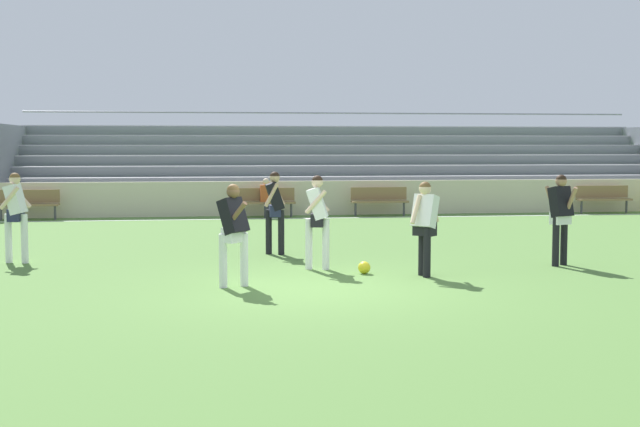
% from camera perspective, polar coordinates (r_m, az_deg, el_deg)
% --- Properties ---
extents(ground_plane, '(160.00, 160.00, 0.00)m').
position_cam_1_polar(ground_plane, '(13.62, -0.33, -5.01)').
color(ground_plane, '#517A38').
extents(field_line_sideline, '(44.00, 0.12, 0.01)m').
position_cam_1_polar(field_line_sideline, '(26.39, -4.07, -0.35)').
color(field_line_sideline, white).
rests_on(field_line_sideline, ground).
extents(sideline_wall, '(48.00, 0.16, 1.09)m').
position_cam_1_polar(sideline_wall, '(27.55, -4.25, 0.99)').
color(sideline_wall, beige).
rests_on(sideline_wall, ground).
extents(bleacher_stand, '(23.79, 5.52, 3.50)m').
position_cam_1_polar(bleacher_stand, '(31.55, 1.89, 3.27)').
color(bleacher_stand, '#B2B2B7').
rests_on(bleacher_stand, ground).
extents(bench_far_right, '(1.80, 0.40, 0.90)m').
position_cam_1_polar(bench_far_right, '(27.39, -18.59, 0.74)').
color(bench_far_right, olive).
rests_on(bench_far_right, ground).
extents(bench_centre_sideline, '(1.80, 0.40, 0.90)m').
position_cam_1_polar(bench_centre_sideline, '(29.96, 18.09, 1.07)').
color(bench_centre_sideline, olive).
rests_on(bench_centre_sideline, ground).
extents(bench_near_bin, '(1.80, 0.40, 0.90)m').
position_cam_1_polar(bench_near_bin, '(27.00, -3.57, 0.92)').
color(bench_near_bin, olive).
rests_on(bench_near_bin, ground).
extents(bench_far_left, '(1.80, 0.40, 0.90)m').
position_cam_1_polar(bench_far_left, '(27.51, 3.92, 0.99)').
color(bench_far_left, olive).
rests_on(bench_far_left, ground).
extents(spectator_seated, '(0.36, 0.42, 1.21)m').
position_cam_1_polar(spectator_seated, '(26.87, -3.55, 1.24)').
color(spectator_seated, '#2D2D38').
rests_on(spectator_seated, ground).
extents(player_white_trailing_run, '(0.62, 0.52, 1.63)m').
position_cam_1_polar(player_white_trailing_run, '(14.95, 6.89, -0.45)').
color(player_white_trailing_run, black).
rests_on(player_white_trailing_run, ground).
extents(player_white_challenging, '(0.52, 0.55, 1.71)m').
position_cam_1_polar(player_white_challenging, '(15.65, -0.17, 0.01)').
color(player_white_challenging, white).
rests_on(player_white_challenging, ground).
extents(player_dark_wide_left, '(0.54, 0.75, 1.64)m').
position_cam_1_polar(player_dark_wide_left, '(13.81, -5.70, -0.82)').
color(player_dark_wide_left, white).
rests_on(player_dark_wide_left, ground).
extents(player_dark_wide_right, '(0.48, 0.58, 1.70)m').
position_cam_1_polar(player_dark_wide_right, '(16.76, 15.51, 0.14)').
color(player_dark_wide_right, black).
rests_on(player_dark_wide_right, ground).
extents(player_dark_pressing_high, '(0.47, 0.44, 1.71)m').
position_cam_1_polar(player_dark_pressing_high, '(17.82, -2.98, 0.56)').
color(player_dark_pressing_high, black).
rests_on(player_dark_pressing_high, ground).
extents(player_white_overlapping, '(0.54, 0.53, 1.73)m').
position_cam_1_polar(player_white_overlapping, '(17.50, -19.34, 0.28)').
color(player_white_overlapping, white).
rests_on(player_white_overlapping, ground).
extents(soccer_ball, '(0.22, 0.22, 0.22)m').
position_cam_1_polar(soccer_ball, '(15.24, 2.92, -3.57)').
color(soccer_ball, yellow).
rests_on(soccer_ball, ground).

